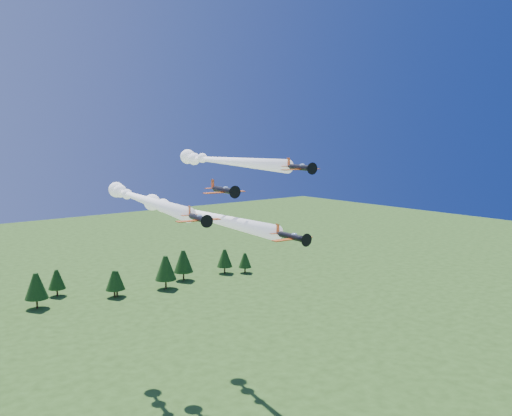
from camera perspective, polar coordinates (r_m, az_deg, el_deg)
plane_lead at (r=112.97m, az=-6.25°, el=-0.54°), size 9.73×56.46×3.70m
plane_left at (r=120.70m, az=-11.54°, el=0.96°), size 16.24×57.61×3.70m
plane_right at (r=127.70m, az=-3.50°, el=4.77°), size 14.87×57.07×3.70m
plane_slot at (r=100.23m, az=-3.29°, el=1.79°), size 7.96×8.65×2.78m
treeline at (r=196.03m, az=-21.27°, el=-7.45°), size 166.72×22.08×11.98m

